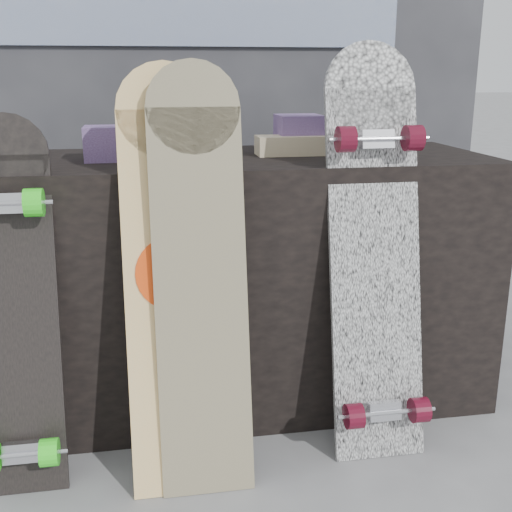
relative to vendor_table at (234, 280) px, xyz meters
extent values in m
plane|color=slate|center=(0.00, -0.50, -0.40)|extent=(60.00, 60.00, 0.00)
cube|color=black|center=(0.00, 0.00, 0.00)|extent=(1.60, 0.60, 0.80)
cube|color=#303035|center=(0.00, 0.85, 0.70)|extent=(2.40, 0.20, 2.20)
cube|color=navy|center=(0.00, 0.74, 0.90)|extent=(1.60, 0.02, 0.30)
cube|color=#523164|center=(-0.35, -0.02, 0.45)|extent=(0.18, 0.12, 0.10)
cube|color=#523164|center=(0.23, 0.07, 0.46)|extent=(0.14, 0.14, 0.12)
cube|color=#D1B78C|center=(0.19, 0.01, 0.43)|extent=(0.22, 0.10, 0.06)
cube|color=beige|center=(-0.21, -0.41, 0.08)|extent=(0.25, 0.26, 0.96)
cylinder|color=beige|center=(-0.21, -0.29, 0.56)|extent=(0.25, 0.08, 0.24)
cylinder|color=#EF440F|center=(-0.21, -0.40, 0.16)|extent=(0.19, 0.05, 0.18)
cube|color=black|center=(-0.21, -0.48, -0.15)|extent=(0.10, 0.05, 0.17)
cube|color=beige|center=(-0.14, -0.44, 0.08)|extent=(0.24, 0.22, 0.97)
cylinder|color=beige|center=(-0.14, -0.33, 0.57)|extent=(0.24, 0.06, 0.24)
cube|color=white|center=(0.35, -0.35, 0.10)|extent=(0.26, 0.24, 1.01)
cylinder|color=white|center=(0.35, -0.23, 0.61)|extent=(0.26, 0.07, 0.26)
cube|color=silver|center=(0.35, -0.47, -0.25)|extent=(0.09, 0.04, 0.06)
cylinder|color=#4E0B1B|center=(0.26, -0.49, -0.24)|extent=(0.05, 0.07, 0.07)
cylinder|color=#4E0B1B|center=(0.44, -0.49, -0.24)|extent=(0.05, 0.07, 0.07)
cube|color=silver|center=(0.35, -0.31, 0.48)|extent=(0.09, 0.04, 0.06)
cylinder|color=#4E0B1B|center=(0.26, -0.33, 0.48)|extent=(0.05, 0.07, 0.07)
cylinder|color=#4E0B1B|center=(0.44, -0.33, 0.48)|extent=(0.05, 0.07, 0.07)
cube|color=black|center=(-0.61, -0.36, 0.03)|extent=(0.21, 0.20, 0.85)
cylinder|color=black|center=(-0.61, -0.27, 0.45)|extent=(0.21, 0.06, 0.21)
cube|color=silver|center=(-0.61, -0.47, -0.27)|extent=(0.09, 0.04, 0.06)
cylinder|color=#34F823|center=(-0.54, -0.49, -0.27)|extent=(0.04, 0.07, 0.07)
cube|color=silver|center=(-0.61, -0.34, 0.34)|extent=(0.09, 0.04, 0.06)
cylinder|color=#34F823|center=(-0.54, -0.36, 0.35)|extent=(0.04, 0.07, 0.07)
camera|label=1|loc=(-0.28, -1.97, 0.65)|focal=45.00mm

